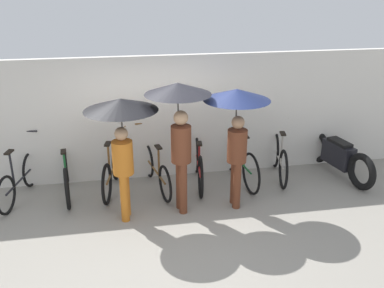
# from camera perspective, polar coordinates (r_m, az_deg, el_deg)

# --- Properties ---
(ground_plane) EXTENTS (30.00, 30.00, 0.00)m
(ground_plane) POSITION_cam_1_polar(r_m,az_deg,el_deg) (6.73, -3.52, -11.11)
(ground_plane) COLOR gray
(back_wall) EXTENTS (13.89, 0.12, 2.32)m
(back_wall) POSITION_cam_1_polar(r_m,az_deg,el_deg) (7.98, -5.38, 3.42)
(back_wall) COLOR silver
(back_wall) RESTS_ON ground
(parked_bicycle_0) EXTENTS (0.53, 1.63, 1.08)m
(parked_bicycle_0) POSITION_cam_1_polar(r_m,az_deg,el_deg) (7.96, -22.07, -4.43)
(parked_bicycle_0) COLOR black
(parked_bicycle_0) RESTS_ON ground
(parked_bicycle_1) EXTENTS (0.44, 1.77, 1.01)m
(parked_bicycle_1) POSITION_cam_1_polar(r_m,az_deg,el_deg) (7.87, -16.41, -3.89)
(parked_bicycle_1) COLOR black
(parked_bicycle_1) RESTS_ON ground
(parked_bicycle_2) EXTENTS (0.48, 1.67, 1.07)m
(parked_bicycle_2) POSITION_cam_1_polar(r_m,az_deg,el_deg) (7.79, -10.65, -3.54)
(parked_bicycle_2) COLOR black
(parked_bicycle_2) RESTS_ON ground
(parked_bicycle_3) EXTENTS (0.51, 1.69, 1.10)m
(parked_bicycle_3) POSITION_cam_1_polar(r_m,az_deg,el_deg) (7.77, -4.83, -3.47)
(parked_bicycle_3) COLOR black
(parked_bicycle_3) RESTS_ON ground
(parked_bicycle_4) EXTENTS (0.44, 1.79, 1.09)m
(parked_bicycle_4) POSITION_cam_1_polar(r_m,az_deg,el_deg) (7.90, 0.86, -2.65)
(parked_bicycle_4) COLOR black
(parked_bicycle_4) RESTS_ON ground
(parked_bicycle_5) EXTENTS (0.44, 1.79, 1.04)m
(parked_bicycle_5) POSITION_cam_1_polar(r_m,az_deg,el_deg) (8.05, 6.41, -2.28)
(parked_bicycle_5) COLOR black
(parked_bicycle_5) RESTS_ON ground
(parked_bicycle_6) EXTENTS (0.51, 1.67, 1.04)m
(parked_bicycle_6) POSITION_cam_1_polar(r_m,az_deg,el_deg) (8.35, 11.53, -1.82)
(parked_bicycle_6) COLOR black
(parked_bicycle_6) RESTS_ON ground
(pedestrian_leading) EXTENTS (1.12, 1.12, 1.94)m
(pedestrian_leading) POSITION_cam_1_polar(r_m,az_deg,el_deg) (6.49, -9.39, 2.85)
(pedestrian_leading) COLOR #C66B1E
(pedestrian_leading) RESTS_ON ground
(pedestrian_center) EXTENTS (1.04, 1.04, 2.12)m
(pedestrian_center) POSITION_cam_1_polar(r_m,az_deg,el_deg) (6.59, -1.74, 4.34)
(pedestrian_center) COLOR brown
(pedestrian_center) RESTS_ON ground
(pedestrian_trailing) EXTENTS (1.07, 1.07, 1.98)m
(pedestrian_trailing) POSITION_cam_1_polar(r_m,az_deg,el_deg) (6.83, 6.00, 4.05)
(pedestrian_trailing) COLOR brown
(pedestrian_trailing) RESTS_ON ground
(motorcycle) EXTENTS (0.64, 2.00, 0.91)m
(motorcycle) POSITION_cam_1_polar(r_m,az_deg,el_deg) (8.73, 18.88, -1.51)
(motorcycle) COLOR black
(motorcycle) RESTS_ON ground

